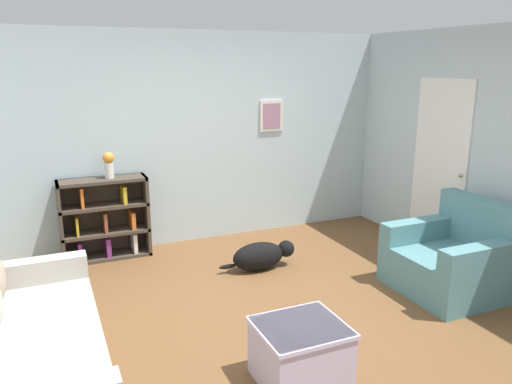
# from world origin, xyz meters

# --- Properties ---
(ground_plane) EXTENTS (14.00, 14.00, 0.00)m
(ground_plane) POSITION_xyz_m (0.00, 0.00, 0.00)
(ground_plane) COLOR brown
(wall_back) EXTENTS (5.60, 0.13, 2.60)m
(wall_back) POSITION_xyz_m (0.00, 2.25, 1.30)
(wall_back) COLOR silver
(wall_back) RESTS_ON ground_plane
(wall_right) EXTENTS (0.16, 5.00, 2.60)m
(wall_right) POSITION_xyz_m (2.55, 0.02, 1.29)
(wall_right) COLOR silver
(wall_right) RESTS_ON ground_plane
(couch) EXTENTS (0.87, 2.01, 0.83)m
(couch) POSITION_xyz_m (-2.02, -0.43, 0.32)
(couch) COLOR #ADA89E
(couch) RESTS_ON ground_plane
(bookshelf) EXTENTS (0.99, 0.33, 0.95)m
(bookshelf) POSITION_xyz_m (-1.19, 2.04, 0.46)
(bookshelf) COLOR #42382D
(bookshelf) RESTS_ON ground_plane
(recliner_chair) EXTENTS (0.96, 1.00, 0.90)m
(recliner_chair) POSITION_xyz_m (1.87, -0.25, 0.32)
(recliner_chair) COLOR slate
(recliner_chair) RESTS_ON ground_plane
(coffee_table) EXTENTS (0.61, 0.55, 0.44)m
(coffee_table) POSITION_xyz_m (-0.26, -0.97, 0.23)
(coffee_table) COLOR #BCB2D1
(coffee_table) RESTS_ON ground_plane
(dog) EXTENTS (0.88, 0.28, 0.31)m
(dog) POSITION_xyz_m (0.31, 0.97, 0.16)
(dog) COLOR black
(dog) RESTS_ON ground_plane
(vase) EXTENTS (0.13, 0.13, 0.30)m
(vase) POSITION_xyz_m (-1.11, 2.02, 1.11)
(vase) COLOR silver
(vase) RESTS_ON bookshelf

